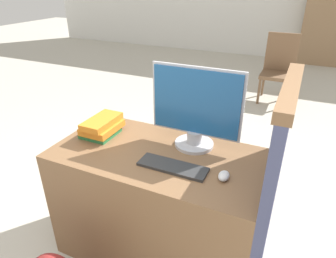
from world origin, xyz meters
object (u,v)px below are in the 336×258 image
at_px(book_stack, 102,127).
at_px(far_chair, 279,66).
at_px(mouse, 224,176).
at_px(monitor, 196,109).
at_px(keyboard, 173,167).

bearing_deg(book_stack, far_chair, 76.42).
bearing_deg(far_chair, book_stack, -160.99).
xyz_separation_m(mouse, far_chair, (-0.07, 3.32, -0.27)).
bearing_deg(monitor, book_stack, -168.57).
bearing_deg(book_stack, monitor, 11.43).
height_order(monitor, book_stack, monitor).
bearing_deg(keyboard, monitor, 85.90).
height_order(monitor, mouse, monitor).
height_order(keyboard, book_stack, book_stack).
bearing_deg(mouse, book_stack, 170.56).
bearing_deg(far_chair, mouse, -146.22).
xyz_separation_m(keyboard, mouse, (0.27, 0.02, 0.01)).
bearing_deg(keyboard, book_stack, 164.54).
height_order(monitor, keyboard, monitor).
distance_m(book_stack, far_chair, 3.28).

